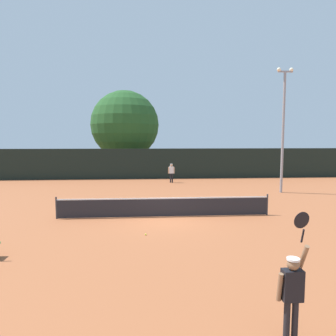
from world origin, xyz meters
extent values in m
plane|color=#9E5633|center=(0.00, 0.00, 0.00)|extent=(120.00, 120.00, 0.00)
cube|color=#232328|center=(0.00, 0.00, 0.48)|extent=(10.47, 0.03, 0.91)
cube|color=white|center=(0.00, 0.00, 0.93)|extent=(10.47, 0.04, 0.06)
cylinder|color=#333338|center=(-5.23, 0.00, 0.54)|extent=(0.08, 0.08, 1.07)
cylinder|color=#333338|center=(5.23, 0.00, 0.54)|extent=(0.08, 0.08, 1.07)
cube|color=black|center=(0.00, 14.78, 1.47)|extent=(38.47, 0.12, 2.94)
cube|color=black|center=(1.83, -9.50, 1.11)|extent=(0.38, 0.22, 0.60)
sphere|color=#8C6647|center=(1.83, -9.50, 1.51)|extent=(0.23, 0.23, 0.23)
cylinder|color=white|center=(1.83, -9.50, 1.61)|extent=(0.24, 0.24, 0.04)
cylinder|color=black|center=(1.75, -9.50, 0.40)|extent=(0.12, 0.12, 0.81)
cylinder|color=black|center=(1.91, -9.50, 0.40)|extent=(0.12, 0.12, 0.81)
cylinder|color=#8C6647|center=(1.59, -9.50, 1.07)|extent=(0.09, 0.17, 0.57)
cylinder|color=#8C6647|center=(2.07, -9.42, 1.61)|extent=(0.09, 0.32, 0.55)
cylinder|color=black|center=(2.07, -9.36, 2.00)|extent=(0.04, 0.11, 0.28)
ellipsoid|color=black|center=(2.07, -9.30, 2.29)|extent=(0.30, 0.13, 0.36)
cube|color=white|center=(1.35, 11.91, 1.13)|extent=(0.38, 0.22, 0.61)
sphere|color=tan|center=(1.35, 11.91, 1.55)|extent=(0.23, 0.23, 0.23)
cylinder|color=white|center=(1.35, 11.91, 1.65)|extent=(0.25, 0.25, 0.04)
cylinder|color=black|center=(1.27, 11.91, 0.41)|extent=(0.12, 0.12, 0.83)
cylinder|color=black|center=(1.43, 11.91, 0.41)|extent=(0.12, 0.12, 0.83)
cylinder|color=tan|center=(1.11, 11.91, 1.10)|extent=(0.09, 0.18, 0.58)
cylinder|color=tan|center=(1.59, 11.91, 1.10)|extent=(0.09, 0.16, 0.58)
sphere|color=#CCE033|center=(-0.93, -2.87, 0.03)|extent=(0.07, 0.07, 0.07)
cylinder|color=gray|center=(8.84, 6.32, 4.25)|extent=(0.18, 0.18, 8.50)
cube|color=gray|center=(8.84, 6.32, 8.55)|extent=(1.10, 0.10, 0.10)
sphere|color=#F2EDCC|center=(8.39, 6.32, 8.68)|extent=(0.28, 0.28, 0.28)
sphere|color=#F2EDCC|center=(9.29, 6.32, 8.68)|extent=(0.28, 0.28, 0.28)
cylinder|color=brown|center=(-3.22, 19.84, 1.31)|extent=(0.56, 0.56, 2.62)
sphere|color=#235123|center=(-3.22, 19.84, 5.46)|extent=(7.57, 7.57, 7.57)
cube|color=red|center=(-3.31, 22.56, 0.60)|extent=(2.34, 4.38, 0.90)
cube|color=#2D333D|center=(-3.31, 22.26, 1.37)|extent=(1.93, 2.37, 0.64)
cylinder|color=black|center=(-4.16, 23.96, 0.30)|extent=(0.22, 0.60, 0.60)
cylinder|color=black|center=(-2.46, 23.96, 0.30)|extent=(0.22, 0.60, 0.60)
cylinder|color=black|center=(-4.16, 21.16, 0.30)|extent=(0.22, 0.60, 0.60)
cylinder|color=black|center=(-2.46, 21.16, 0.30)|extent=(0.22, 0.60, 0.60)
camera|label=1|loc=(-0.90, -14.80, 3.83)|focal=32.56mm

